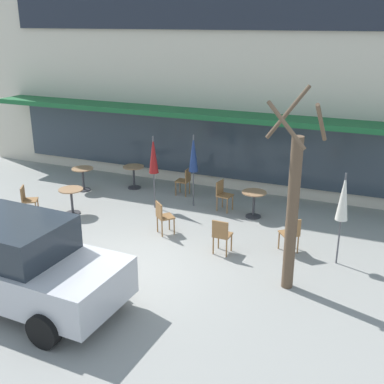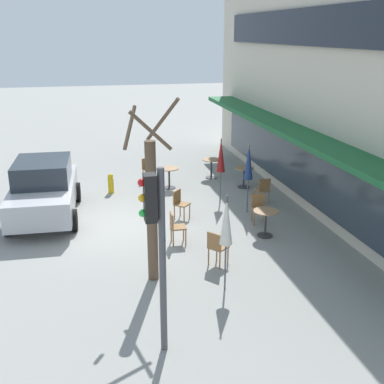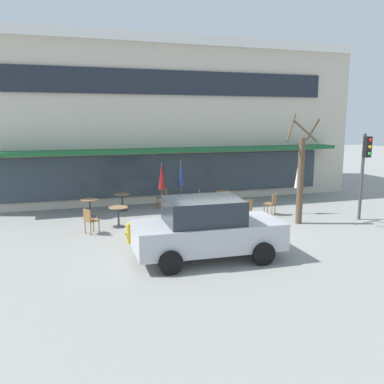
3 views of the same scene
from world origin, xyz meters
TOP-DOWN VIEW (x-y plane):
  - ground_plane at (0.00, 0.00)m, footprint 80.00×80.00m
  - building_facade at (0.00, 9.97)m, footprint 19.29×9.10m
  - cafe_table_near_wall at (-2.65, 4.82)m, footprint 0.70×0.70m
  - cafe_table_streetside at (-4.07, 3.96)m, footprint 0.70×0.70m
  - cafe_table_by_tree at (-3.17, 2.13)m, footprint 0.70×0.70m
  - cafe_table_mid_patio at (1.74, 3.97)m, footprint 0.70×0.70m
  - patio_umbrella_green_folded at (-0.18, 4.10)m, footprint 0.28×0.28m
  - patio_umbrella_cream_folded at (-1.19, 3.50)m, footprint 0.28×0.28m
  - patio_umbrella_corner_open at (4.31, 2.04)m, footprint 0.28×0.28m
  - cafe_chair_0 at (1.68, 1.43)m, footprint 0.41×0.41m
  - cafe_chair_1 at (0.75, 4.13)m, footprint 0.46×0.46m
  - cafe_chair_2 at (-4.24, 1.50)m, footprint 0.55×0.55m
  - cafe_chair_3 at (3.18, 2.16)m, footprint 0.56×0.56m
  - cafe_chair_4 at (-0.12, 1.91)m, footprint 0.56×0.56m
  - cafe_chair_5 at (-0.80, 4.86)m, footprint 0.41×0.41m
  - parked_sedan at (-1.23, -2.11)m, footprint 4.27×2.14m
  - street_tree at (3.48, 0.56)m, footprint 1.15×1.27m
  - traffic_light_pole at (6.12, 0.27)m, footprint 0.26×0.44m
  - fire_hydrant at (-3.10, 0.01)m, footprint 0.36×0.20m

SIDE VIEW (x-z plane):
  - ground_plane at x=0.00m, z-range 0.00..0.00m
  - fire_hydrant at x=-3.10m, z-range 0.00..0.71m
  - cafe_table_near_wall at x=-2.65m, z-range 0.14..0.90m
  - cafe_table_streetside at x=-4.07m, z-range 0.14..0.90m
  - cafe_table_by_tree at x=-3.17m, z-range 0.14..0.90m
  - cafe_table_mid_patio at x=1.74m, z-range 0.14..0.90m
  - cafe_chair_0 at x=1.68m, z-range 0.08..0.97m
  - cafe_chair_1 at x=0.75m, z-range 0.08..0.97m
  - cafe_chair_2 at x=-4.24m, z-range 0.08..0.97m
  - cafe_chair_3 at x=3.18m, z-range 0.08..0.97m
  - cafe_chair_4 at x=-0.12m, z-range 0.08..0.97m
  - cafe_chair_5 at x=-0.80m, z-range 0.08..0.97m
  - parked_sedan at x=-1.23m, z-range 0.00..1.76m
  - patio_umbrella_green_folded at x=-0.18m, z-range 0.53..2.73m
  - patio_umbrella_cream_folded at x=-1.19m, z-range 0.53..2.73m
  - patio_umbrella_corner_open at x=4.31m, z-range 0.53..2.73m
  - street_tree at x=3.48m, z-range -0.24..3.92m
  - traffic_light_pole at x=6.12m, z-range 0.60..4.00m
  - building_facade at x=0.00m, z-range 0.00..7.77m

